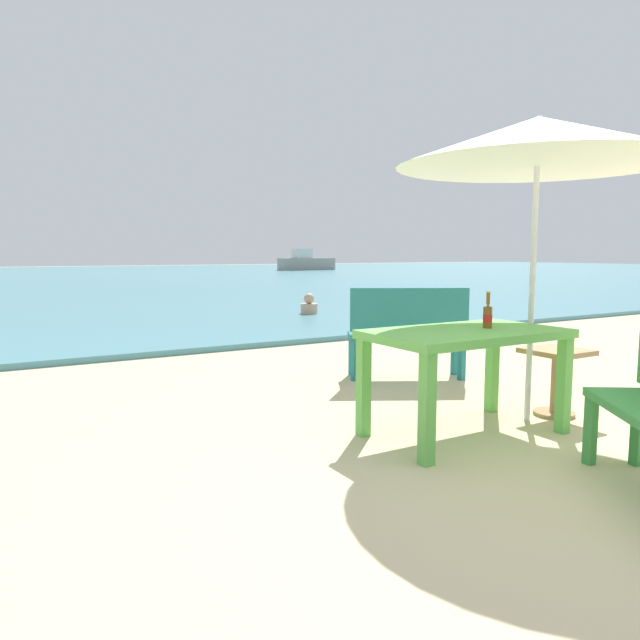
{
  "coord_description": "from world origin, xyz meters",
  "views": [
    {
      "loc": [
        -3.22,
        -2.26,
        1.3
      ],
      "look_at": [
        -0.12,
        3.0,
        0.6
      ],
      "focal_mm": 32.94,
      "sensor_mm": 36.0,
      "label": 1
    }
  ],
  "objects_px": {
    "swimmer_person": "(309,306)",
    "boat_tanker": "(306,262)",
    "picnic_table_green": "(466,345)",
    "patio_umbrella": "(538,142)",
    "beer_bottle_amber": "(488,315)",
    "side_table_wood": "(556,372)",
    "bench_teal_center": "(408,327)"
  },
  "relations": [
    {
      "from": "beer_bottle_amber",
      "to": "patio_umbrella",
      "type": "distance_m",
      "value": 1.36
    },
    {
      "from": "picnic_table_green",
      "to": "patio_umbrella",
      "type": "height_order",
      "value": "patio_umbrella"
    },
    {
      "from": "swimmer_person",
      "to": "patio_umbrella",
      "type": "bearing_deg",
      "value": -106.39
    },
    {
      "from": "picnic_table_green",
      "to": "bench_teal_center",
      "type": "height_order",
      "value": "bench_teal_center"
    },
    {
      "from": "beer_bottle_amber",
      "to": "bench_teal_center",
      "type": "distance_m",
      "value": 1.83
    },
    {
      "from": "patio_umbrella",
      "to": "bench_teal_center",
      "type": "bearing_deg",
      "value": 85.02
    },
    {
      "from": "swimmer_person",
      "to": "boat_tanker",
      "type": "relative_size",
      "value": 0.1
    },
    {
      "from": "side_table_wood",
      "to": "bench_teal_center",
      "type": "xyz_separation_m",
      "value": [
        -0.15,
        1.68,
        0.19
      ]
    },
    {
      "from": "swimmer_person",
      "to": "beer_bottle_amber",
      "type": "bearing_deg",
      "value": -109.83
    },
    {
      "from": "patio_umbrella",
      "to": "boat_tanker",
      "type": "distance_m",
      "value": 37.75
    },
    {
      "from": "picnic_table_green",
      "to": "swimmer_person",
      "type": "bearing_deg",
      "value": 68.78
    },
    {
      "from": "side_table_wood",
      "to": "swimmer_person",
      "type": "distance_m",
      "value": 7.49
    },
    {
      "from": "picnic_table_green",
      "to": "patio_umbrella",
      "type": "distance_m",
      "value": 1.62
    },
    {
      "from": "beer_bottle_amber",
      "to": "boat_tanker",
      "type": "relative_size",
      "value": 0.06
    },
    {
      "from": "beer_bottle_amber",
      "to": "bench_teal_center",
      "type": "xyz_separation_m",
      "value": [
        0.64,
        1.69,
        -0.31
      ]
    },
    {
      "from": "beer_bottle_amber",
      "to": "swimmer_person",
      "type": "bearing_deg",
      "value": 70.17
    },
    {
      "from": "bench_teal_center",
      "to": "side_table_wood",
      "type": "bearing_deg",
      "value": -84.8
    },
    {
      "from": "boat_tanker",
      "to": "picnic_table_green",
      "type": "bearing_deg",
      "value": -117.42
    },
    {
      "from": "picnic_table_green",
      "to": "beer_bottle_amber",
      "type": "relative_size",
      "value": 5.28
    },
    {
      "from": "boat_tanker",
      "to": "swimmer_person",
      "type": "bearing_deg",
      "value": -119.01
    },
    {
      "from": "patio_umbrella",
      "to": "swimmer_person",
      "type": "relative_size",
      "value": 5.61
    },
    {
      "from": "side_table_wood",
      "to": "swimmer_person",
      "type": "xyz_separation_m",
      "value": [
        1.83,
        7.26,
        -0.11
      ]
    },
    {
      "from": "picnic_table_green",
      "to": "side_table_wood",
      "type": "bearing_deg",
      "value": -0.4
    },
    {
      "from": "picnic_table_green",
      "to": "bench_teal_center",
      "type": "relative_size",
      "value": 1.14
    },
    {
      "from": "side_table_wood",
      "to": "boat_tanker",
      "type": "relative_size",
      "value": 0.13
    },
    {
      "from": "patio_umbrella",
      "to": "swimmer_person",
      "type": "bearing_deg",
      "value": 73.61
    },
    {
      "from": "beer_bottle_amber",
      "to": "patio_umbrella",
      "type": "height_order",
      "value": "patio_umbrella"
    },
    {
      "from": "patio_umbrella",
      "to": "side_table_wood",
      "type": "bearing_deg",
      "value": -3.57
    },
    {
      "from": "patio_umbrella",
      "to": "boat_tanker",
      "type": "xyz_separation_m",
      "value": [
        16.83,
        33.75,
        -1.5
      ]
    },
    {
      "from": "beer_bottle_amber",
      "to": "boat_tanker",
      "type": "bearing_deg",
      "value": 62.85
    },
    {
      "from": "patio_umbrella",
      "to": "side_table_wood",
      "type": "distance_m",
      "value": 1.79
    },
    {
      "from": "patio_umbrella",
      "to": "bench_teal_center",
      "type": "height_order",
      "value": "patio_umbrella"
    }
  ]
}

